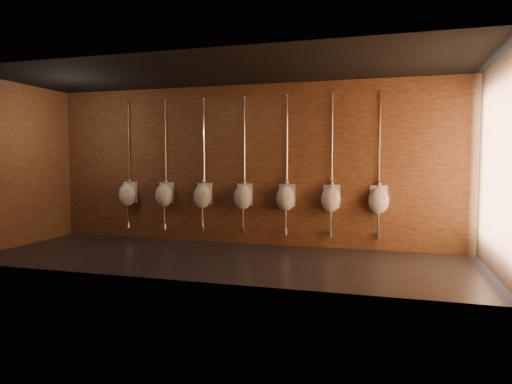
# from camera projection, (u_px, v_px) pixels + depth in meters

# --- Properties ---
(ground) EXTENTS (8.50, 8.50, 0.00)m
(ground) POSITION_uv_depth(u_px,v_px,m) (222.00, 259.00, 7.85)
(ground) COLOR black
(ground) RESTS_ON ground
(room_shell) EXTENTS (8.54, 3.04, 3.22)m
(room_shell) POSITION_uv_depth(u_px,v_px,m) (222.00, 141.00, 7.71)
(room_shell) COLOR black
(room_shell) RESTS_ON ground
(urinal_0) EXTENTS (0.38, 0.33, 2.72)m
(urinal_0) POSITION_uv_depth(u_px,v_px,m) (128.00, 194.00, 9.84)
(urinal_0) COLOR white
(urinal_0) RESTS_ON ground
(urinal_1) EXTENTS (0.38, 0.33, 2.72)m
(urinal_1) POSITION_uv_depth(u_px,v_px,m) (164.00, 195.00, 9.59)
(urinal_1) COLOR white
(urinal_1) RESTS_ON ground
(urinal_2) EXTENTS (0.38, 0.33, 2.72)m
(urinal_2) POSITION_uv_depth(u_px,v_px,m) (203.00, 196.00, 9.35)
(urinal_2) COLOR white
(urinal_2) RESTS_ON ground
(urinal_3) EXTENTS (0.38, 0.33, 2.72)m
(urinal_3) POSITION_uv_depth(u_px,v_px,m) (243.00, 197.00, 9.11)
(urinal_3) COLOR white
(urinal_3) RESTS_ON ground
(urinal_4) EXTENTS (0.38, 0.33, 2.72)m
(urinal_4) POSITION_uv_depth(u_px,v_px,m) (286.00, 198.00, 8.87)
(urinal_4) COLOR white
(urinal_4) RESTS_ON ground
(urinal_5) EXTENTS (0.38, 0.33, 2.72)m
(urinal_5) POSITION_uv_depth(u_px,v_px,m) (331.00, 199.00, 8.63)
(urinal_5) COLOR white
(urinal_5) RESTS_ON ground
(urinal_6) EXTENTS (0.38, 0.33, 2.72)m
(urinal_6) POSITION_uv_depth(u_px,v_px,m) (379.00, 200.00, 8.38)
(urinal_6) COLOR white
(urinal_6) RESTS_ON ground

